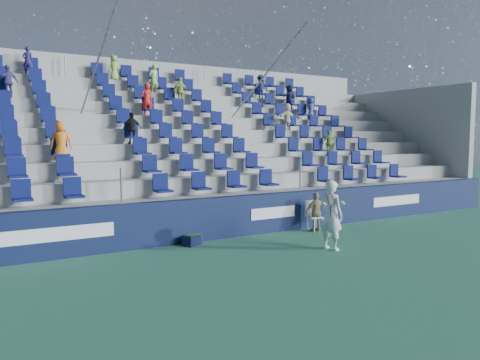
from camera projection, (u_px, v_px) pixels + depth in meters
name	position (u px, v px, depth m)	size (l,w,h in m)	color
ground	(293.00, 261.00, 11.01)	(70.00, 70.00, 0.00)	#317253
sponsor_wall	(228.00, 217.00, 13.65)	(24.00, 0.32, 1.20)	#101A3D
grandstand	(163.00, 158.00, 17.87)	(24.00, 8.17, 6.63)	#9E9E99
tennis_player	(331.00, 215.00, 12.11)	(0.69, 0.74, 1.82)	white
line_judge_chair	(313.00, 213.00, 14.65)	(0.50, 0.52, 0.95)	white
line_judge	(316.00, 212.00, 14.51)	(0.72, 0.30, 1.22)	tan
ball_bin	(192.00, 239.00, 12.67)	(0.61, 0.51, 0.29)	#0E1433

